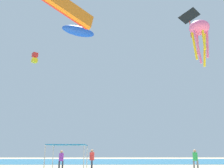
{
  "coord_description": "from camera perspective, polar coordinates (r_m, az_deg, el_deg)",
  "views": [
    {
      "loc": [
        -0.79,
        -16.32,
        1.72
      ],
      "look_at": [
        -0.24,
        14.74,
        10.07
      ],
      "focal_mm": 40.1,
      "sensor_mm": 36.0,
      "label": 1
    }
  ],
  "objects": [
    {
      "name": "ocean_strip",
      "position": [
        46.44,
        -0.03,
        -17.15
      ],
      "size": [
        110.0,
        24.61,
        0.03
      ],
      "primitive_type": "cube",
      "color": "#1E6B93",
      "rests_on": "ground"
    },
    {
      "name": "canopy_tent",
      "position": [
        21.88,
        -10.04,
        -13.72
      ],
      "size": [
        3.08,
        3.12,
        2.25
      ],
      "color": "#B2B2B7",
      "rests_on": "ground"
    },
    {
      "name": "person_near_tent",
      "position": [
        25.07,
        -11.51,
        -16.28
      ],
      "size": [
        0.48,
        0.43,
        1.8
      ],
      "rotation": [
        0.0,
        0.0,
        6.16
      ],
      "color": "#33384C",
      "rests_on": "ground"
    },
    {
      "name": "person_central",
      "position": [
        25.78,
        18.45,
        -15.69
      ],
      "size": [
        0.5,
        0.45,
        1.88
      ],
      "rotation": [
        0.0,
        0.0,
        6.13
      ],
      "color": "slate",
      "rests_on": "ground"
    },
    {
      "name": "person_far_shore",
      "position": [
        25.3,
        -4.61,
        -16.37
      ],
      "size": [
        0.45,
        0.51,
        1.9
      ],
      "rotation": [
        0.0,
        0.0,
        4.74
      ],
      "color": "#33384C",
      "rests_on": "ground"
    },
    {
      "name": "kite_diamond_black",
      "position": [
        45.5,
        17.23,
        14.35
      ],
      "size": [
        4.04,
        4.04,
        4.42
      ],
      "rotation": [
        0.0,
        0.0,
        0.83
      ],
      "color": "black"
    },
    {
      "name": "kite_parafoil_orange",
      "position": [
        25.43,
        -10.67,
        17.11
      ],
      "size": [
        5.32,
        4.19,
        3.89
      ],
      "rotation": [
        0.0,
        0.0,
        0.56
      ],
      "color": "orange"
    },
    {
      "name": "kite_box_red",
      "position": [
        45.29,
        -17.2,
        5.74
      ],
      "size": [
        1.16,
        1.16,
        1.74
      ],
      "rotation": [
        0.0,
        0.0,
        5.42
      ],
      "color": "red"
    },
    {
      "name": "kite_octopus_pink",
      "position": [
        26.53,
        19.31,
        11.55
      ],
      "size": [
        2.2,
        2.2,
        4.58
      ],
      "rotation": [
        0.0,
        0.0,
        1.72
      ],
      "color": "pink"
    },
    {
      "name": "kite_inflatable_blue",
      "position": [
        44.13,
        -7.65,
        11.87
      ],
      "size": [
        6.08,
        4.44,
        2.33
      ],
      "rotation": [
        0.0,
        0.0,
        0.47
      ],
      "color": "blue"
    }
  ]
}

